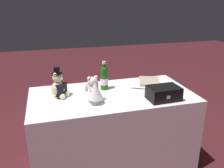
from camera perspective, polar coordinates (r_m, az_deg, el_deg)
name	(u,v)px	position (r m, az deg, el deg)	size (l,w,h in m)	color
ground_plane	(112,161)	(2.63, 0.00, -17.91)	(12.00, 12.00, 0.00)	#47191E
reception_table	(112,129)	(2.41, 0.00, -10.78)	(1.52, 0.78, 0.76)	white
teddy_bear_groom	(59,86)	(2.19, -12.58, -0.58)	(0.16, 0.15, 0.28)	beige
teddy_bear_bride	(94,91)	(2.04, -4.45, -1.75)	(0.19, 0.22, 0.23)	white
champagne_bottle	(104,78)	(2.32, -1.88, 1.55)	(0.08, 0.08, 0.28)	#184F10
signing_pen	(138,88)	(2.38, 6.19, -1.06)	(0.12, 0.07, 0.01)	black
gift_case_black	(164,93)	(2.15, 12.29, -2.17)	(0.28, 0.20, 0.12)	black
guestbook	(149,81)	(2.57, 8.95, 0.66)	(0.21, 0.28, 0.02)	tan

